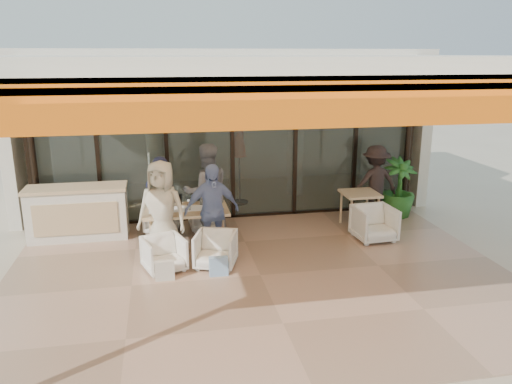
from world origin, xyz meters
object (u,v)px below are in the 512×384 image
dining_table (186,212)px  side_table (360,197)px  standing_woman (375,183)px  potted_palm (398,188)px  host_counter (78,213)px  chair_near_left (164,253)px  chair_near_right (216,248)px  chair_far_right (205,214)px  chair_far_left (163,216)px  diner_periwinkle (212,211)px  side_chair (374,222)px  diner_cream (162,211)px  diner_navy (162,199)px  diner_grey (207,192)px

dining_table → side_table: (3.50, 0.45, -0.05)m
standing_woman → potted_palm: (0.55, 0.02, -0.15)m
dining_table → potted_palm: 4.67m
host_counter → chair_near_left: host_counter is taller
chair_near_left → chair_near_right: size_ratio=0.96×
chair_far_right → potted_palm: (4.15, 0.00, 0.33)m
chair_far_left → diner_periwinkle: diner_periwinkle is taller
chair_near_right → diner_periwinkle: (0.00, 0.50, 0.49)m
host_counter → chair_far_right: size_ratio=2.88×
diner_periwinkle → standing_woman: bearing=10.5°
dining_table → side_table: bearing=7.4°
chair_near_left → standing_woman: bearing=4.8°
chair_near_left → standing_woman: size_ratio=0.40×
diner_periwinkle → side_table: bearing=5.8°
chair_far_left → side_chair: side_chair is taller
chair_far_left → diner_cream: bearing=107.1°
host_counter → dining_table: 2.15m
diner_cream → potted_palm: (4.99, 1.40, -0.22)m
diner_navy → diner_cream: 0.90m
standing_woman → chair_far_right: bearing=-3.9°
chair_near_right → diner_navy: size_ratio=0.40×
chair_near_left → side_chair: side_chair is taller
diner_navy → diner_periwinkle: bearing=151.5°
chair_far_right → diner_navy: (-0.84, -0.50, 0.50)m
diner_cream → standing_woman: 4.65m
chair_far_left → diner_grey: bearing=166.3°
chair_near_right → diner_cream: diner_cream is taller
chair_near_right → diner_grey: 1.52m
diner_periwinkle → chair_near_right: bearing=-100.6°
host_counter → dining_table: host_counter is taller
chair_far_right → diner_grey: (0.00, -0.50, 0.60)m
dining_table → chair_near_right: 1.11m
host_counter → diner_navy: size_ratio=1.13×
side_table → diner_navy: bearing=-179.9°
chair_near_right → diner_grey: size_ratio=0.36×
dining_table → side_table: 3.53m
dining_table → chair_near_right: size_ratio=2.26×
standing_woman → chair_near_right: bearing=23.9°
host_counter → chair_far_left: host_counter is taller
host_counter → potted_palm: (6.56, 0.12, 0.11)m
dining_table → potted_palm: bearing=11.7°
chair_near_left → diner_grey: (0.84, 1.40, 0.60)m
host_counter → diner_navy: (1.57, -0.38, 0.29)m
chair_far_left → standing_woman: (4.44, -0.01, 0.48)m
side_chair → standing_woman: bearing=63.2°
dining_table → chair_near_left: (-0.41, -0.96, -0.37)m
chair_far_right → chair_near_right: bearing=86.1°
host_counter → chair_far_left: bearing=4.4°
chair_far_right → diner_grey: bearing=86.1°
side_chair → standing_woman: standing_woman is taller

